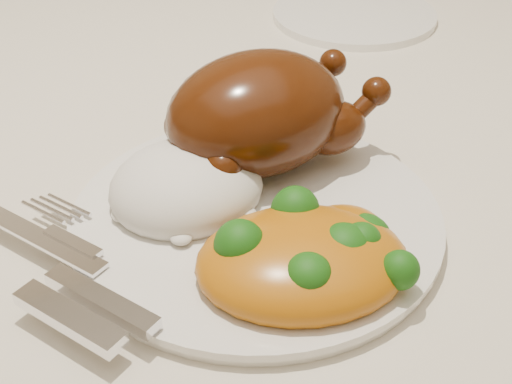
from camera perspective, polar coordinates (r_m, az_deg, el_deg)
name	(u,v)px	position (r m, az deg, el deg)	size (l,w,h in m)	color
dining_table	(201,243)	(0.68, -4.46, -4.12)	(1.60, 0.90, 0.76)	brown
tablecloth	(197,180)	(0.64, -4.76, 0.95)	(1.73, 1.03, 0.18)	beige
dinner_plate	(256,220)	(0.53, 0.00, -2.27)	(0.27, 0.27, 0.01)	white
side_plate	(354,15)	(0.90, 7.86, 13.86)	(0.20, 0.20, 0.01)	white
roast_chicken	(262,112)	(0.56, 0.47, 6.40)	(0.18, 0.12, 0.10)	#461D07
rice_mound	(186,188)	(0.54, -5.58, 0.35)	(0.12, 0.11, 0.06)	white
mac_and_cheese	(311,255)	(0.47, 4.41, -5.05)	(0.17, 0.15, 0.06)	#BF740C
cutlery	(72,282)	(0.48, -14.52, -6.97)	(0.09, 0.19, 0.01)	silver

